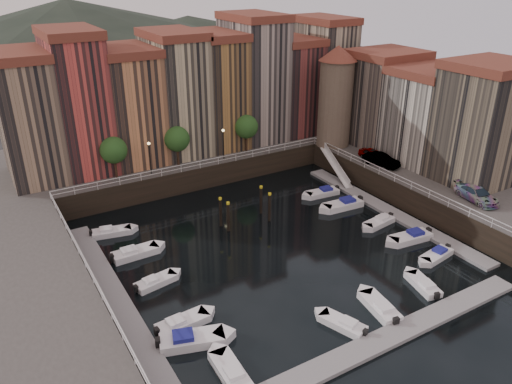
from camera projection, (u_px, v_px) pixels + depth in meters
ground at (267, 245)px, 51.82m from camera, size 200.00×200.00×0.00m
quay_far at (171, 155)px, 71.47m from camera, size 80.00×20.00×3.00m
quay_right at (464, 183)px, 62.63m from camera, size 20.00×36.00×3.00m
dock_left at (115, 297)px, 43.44m from camera, size 2.00×28.00×0.35m
dock_right at (388, 211)px, 58.49m from camera, size 2.00×28.00×0.35m
dock_near at (383, 340)px, 38.48m from camera, size 30.00×2.00×0.35m
mountains at (58, 38)px, 135.12m from camera, size 145.00×100.00×18.00m
far_terrace at (196, 91)px, 67.10m from camera, size 48.70×10.30×17.50m
right_terrace at (429, 111)px, 63.08m from camera, size 9.30×24.30×14.00m
corner_tower at (336, 95)px, 68.15m from camera, size 5.20×5.20×13.80m
promenade_trees at (182, 138)px, 62.64m from camera, size 21.20×3.20×5.20m
street_lamps at (188, 145)px, 62.30m from camera, size 10.36×0.36×4.18m
railings at (243, 194)px, 54.04m from camera, size 36.08×34.04×0.52m
gangway at (336, 166)px, 66.76m from camera, size 2.78×8.32×3.73m
mooring_pilings at (245, 209)px, 55.54m from camera, size 5.77×2.44×3.78m
boat_left_0 at (190, 340)px, 38.13m from camera, size 5.38×3.31×1.21m
boat_left_1 at (182, 323)px, 39.98m from camera, size 4.66×2.00×1.05m
boat_left_2 at (155, 282)px, 45.22m from camera, size 4.21×2.15×0.94m
boat_left_3 at (134, 253)px, 49.61m from camera, size 4.86×1.85×1.11m
boat_left_4 at (111, 232)px, 53.55m from camera, size 4.45×2.33×1.00m
boat_right_0 at (437, 255)px, 49.36m from camera, size 4.26×2.10×0.96m
boat_right_1 at (411, 237)px, 52.44m from camera, size 5.03×2.30×1.13m
boat_right_2 at (379, 222)px, 55.64m from camera, size 4.34×2.11×0.97m
boat_right_3 at (344, 205)px, 59.47m from camera, size 5.25×2.24×1.19m
boat_right_4 at (323, 193)px, 62.68m from camera, size 4.61×2.06×1.04m
boat_near_0 at (231, 372)px, 35.20m from camera, size 1.89×4.63×1.05m
boat_near_1 at (343, 324)px, 39.94m from camera, size 2.69×4.20×0.95m
boat_near_2 at (380, 307)px, 41.81m from camera, size 2.38×4.75×1.07m
boat_near_3 at (423, 285)px, 44.79m from camera, size 2.33×4.23×0.95m
car_a at (373, 155)px, 65.14m from camera, size 2.04×4.36×1.44m
car_b at (381, 161)px, 63.26m from camera, size 2.89×5.03×1.57m
car_c at (477, 195)px, 53.99m from camera, size 2.97×5.63×1.56m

